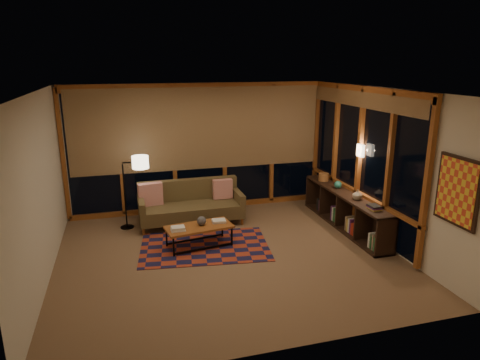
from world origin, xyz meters
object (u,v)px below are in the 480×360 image
object	(u,v)px
floor_lamp	(125,193)
coffee_table	(199,236)
bookshelf	(345,210)
sofa	(191,204)

from	to	relation	value
floor_lamp	coffee_table	bearing A→B (deg)	-38.47
coffee_table	bookshelf	world-z (taller)	bookshelf
floor_lamp	sofa	bearing A→B (deg)	1.66
floor_lamp	bookshelf	distance (m)	4.25
coffee_table	floor_lamp	xyz separation A→B (m)	(-1.20, 1.24, 0.52)
sofa	bookshelf	distance (m)	3.00
coffee_table	bookshelf	size ratio (longest dim) A/B	0.41
coffee_table	bookshelf	bearing A→B (deg)	-6.55
bookshelf	floor_lamp	bearing A→B (deg)	164.72
coffee_table	sofa	bearing A→B (deg)	78.61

